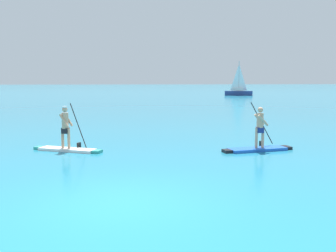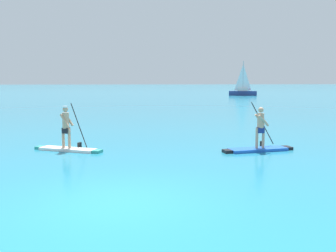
% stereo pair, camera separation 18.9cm
% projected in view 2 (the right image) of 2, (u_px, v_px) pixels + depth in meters
% --- Properties ---
extents(ground, '(440.00, 440.00, 0.00)m').
position_uv_depth(ground, '(117.00, 201.00, 8.69)').
color(ground, teal).
extents(paddleboarder_mid_center, '(2.83, 1.55, 1.91)m').
position_uv_depth(paddleboarder_mid_center, '(68.00, 140.00, 14.89)').
color(paddleboarder_mid_center, white).
rests_on(paddleboarder_mid_center, ground).
extents(paddleboarder_far_right, '(2.97, 1.19, 1.94)m').
position_uv_depth(paddleboarder_far_right, '(259.00, 142.00, 14.85)').
color(paddleboarder_far_right, blue).
rests_on(paddleboarder_far_right, ground).
extents(sailboat_right_horizon, '(5.06, 2.66, 6.08)m').
position_uv_depth(sailboat_right_horizon, '(243.00, 91.00, 67.07)').
color(sailboat_right_horizon, navy).
rests_on(sailboat_right_horizon, ground).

